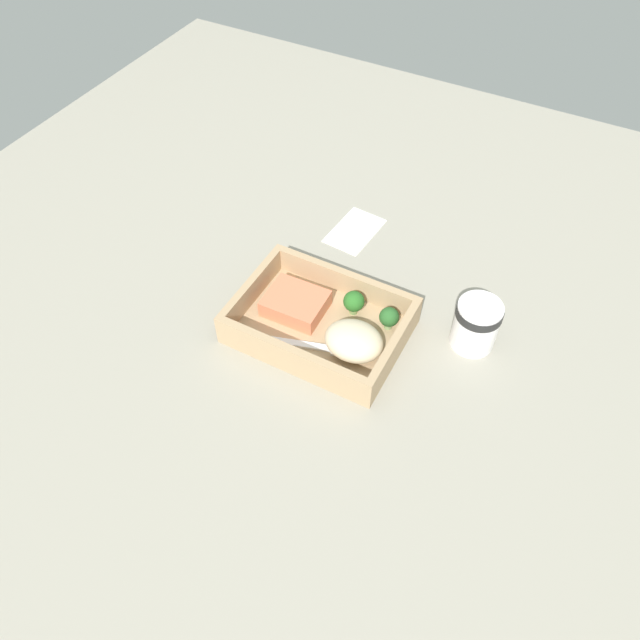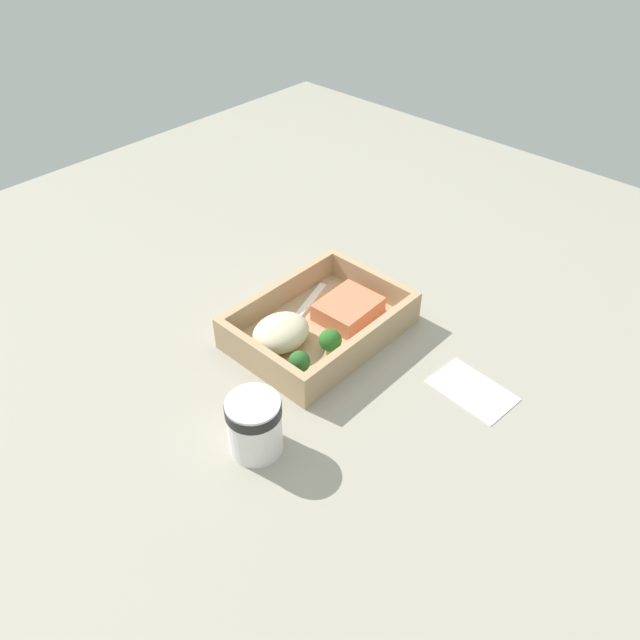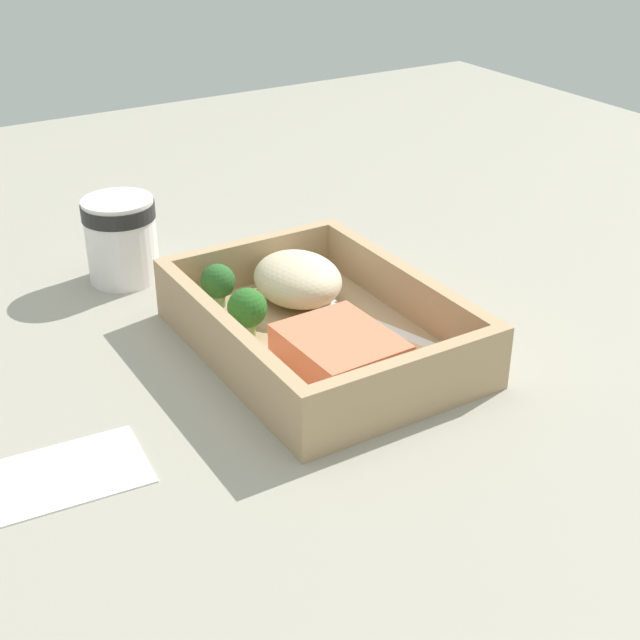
{
  "view_description": "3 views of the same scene",
  "coord_description": "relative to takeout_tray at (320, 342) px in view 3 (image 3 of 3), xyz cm",
  "views": [
    {
      "loc": [
        28.77,
        -53.83,
        74.33
      ],
      "look_at": [
        0.0,
        0.0,
        2.7
      ],
      "focal_mm": 35.0,
      "sensor_mm": 36.0,
      "label": 1
    },
    {
      "loc": [
        52.44,
        48.79,
        61.64
      ],
      "look_at": [
        0.0,
        0.0,
        2.7
      ],
      "focal_mm": 35.0,
      "sensor_mm": 36.0,
      "label": 2
    },
    {
      "loc": [
        -54.59,
        33.21,
        37.13
      ],
      "look_at": [
        0.0,
        0.0,
        2.7
      ],
      "focal_mm": 50.0,
      "sensor_mm": 36.0,
      "label": 3
    }
  ],
  "objects": [
    {
      "name": "ground_plane",
      "position": [
        0.0,
        0.0,
        -1.6
      ],
      "size": [
        160.0,
        160.0,
        2.0
      ],
      "primitive_type": "cube",
      "color": "gray"
    },
    {
      "name": "takeout_tray",
      "position": [
        0.0,
        0.0,
        0.0
      ],
      "size": [
        25.46,
        18.29,
        1.2
      ],
      "primitive_type": "cube",
      "color": "tan",
      "rests_on": "ground_plane"
    },
    {
      "name": "tray_rim",
      "position": [
        0.0,
        0.0,
        2.67
      ],
      "size": [
        25.46,
        18.29,
        4.15
      ],
      "color": "tan",
      "rests_on": "takeout_tray"
    },
    {
      "name": "salmon_fillet",
      "position": [
        -4.97,
        1.25,
        2.02
      ],
      "size": [
        9.31,
        7.78,
        2.83
      ],
      "primitive_type": "cube",
      "rotation": [
        0.0,
        0.0,
        0.03
      ],
      "color": "#E67853",
      "rests_on": "takeout_tray"
    },
    {
      "name": "mashed_potatoes",
      "position": [
        6.49,
        -1.65,
        2.74
      ],
      "size": [
        8.84,
        7.36,
        4.27
      ],
      "primitive_type": "ellipsoid",
      "color": "beige",
      "rests_on": "takeout_tray"
    },
    {
      "name": "broccoli_floret_1",
      "position": [
        9.22,
        4.74,
        2.89
      ],
      "size": [
        3.04,
        3.04,
        3.92
      ],
      "color": "#82A565",
      "rests_on": "takeout_tray"
    },
    {
      "name": "broccoli_floret_2",
      "position": [
        3.22,
        4.97,
        3.03
      ],
      "size": [
        3.29,
        3.29,
        4.19
      ],
      "color": "#7B9953",
      "rests_on": "takeout_tray"
    },
    {
      "name": "fork",
      "position": [
        0.41,
        -4.2,
        0.82
      ],
      "size": [
        15.57,
        6.29,
        0.44
      ],
      "color": "white",
      "rests_on": "takeout_tray"
    },
    {
      "name": "paper_cup",
      "position": [
        21.25,
        9.0,
        3.91
      ],
      "size": [
        6.82,
        6.82,
        8.08
      ],
      "color": "white",
      "rests_on": "ground_plane"
    },
    {
      "name": "receipt_slip",
      "position": [
        -5.45,
        23.38,
        -0.48
      ],
      "size": [
        7.93,
        11.64,
        0.24
      ],
      "primitive_type": "cube",
      "rotation": [
        0.0,
        0.0,
        -0.08
      ],
      "color": "white",
      "rests_on": "ground_plane"
    }
  ]
}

